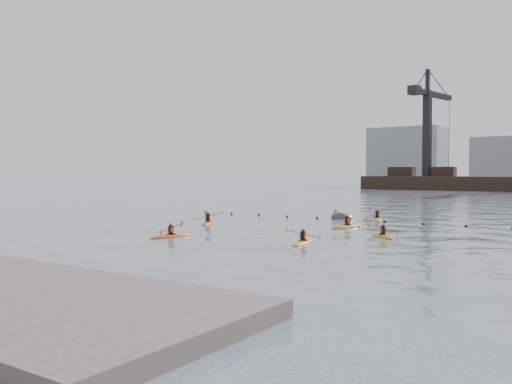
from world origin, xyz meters
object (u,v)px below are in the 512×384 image
(kayaker_5, at_px, (377,219))
(kayaker_2, at_px, (208,222))
(kayaker_4, at_px, (383,235))
(mooring_buoy, at_px, (343,219))
(kayaker_0, at_px, (171,235))
(kayaker_3, at_px, (347,226))
(kayaker_1, at_px, (303,242))

(kayaker_5, bearing_deg, kayaker_2, -160.32)
(kayaker_2, xyz_separation_m, kayaker_4, (13.95, -0.62, -0.01))
(kayaker_4, height_order, mooring_buoy, kayaker_4)
(kayaker_0, bearing_deg, kayaker_3, 67.93)
(kayaker_0, relative_size, kayaker_3, 0.91)
(kayaker_3, relative_size, kayaker_4, 1.35)
(kayaker_1, height_order, kayaker_4, kayaker_4)
(kayaker_1, height_order, kayaker_2, kayaker_2)
(kayaker_1, height_order, kayaker_5, kayaker_5)
(kayaker_1, distance_m, kayaker_4, 5.85)
(kayaker_1, bearing_deg, kayaker_3, 88.54)
(kayaker_2, bearing_deg, kayaker_5, 16.47)
(kayaker_1, relative_size, mooring_buoy, 1.49)
(kayaker_0, distance_m, kayaker_3, 12.81)
(kayaker_5, relative_size, mooring_buoy, 1.54)
(kayaker_2, distance_m, kayaker_4, 13.96)
(kayaker_5, distance_m, mooring_buoy, 2.91)
(kayaker_1, xyz_separation_m, kayaker_4, (2.49, 5.29, -0.00))
(kayaker_2, height_order, kayaker_4, kayaker_2)
(kayaker_3, bearing_deg, mooring_buoy, 130.22)
(kayaker_0, xyz_separation_m, kayaker_3, (6.34, 11.13, 0.01))
(kayaker_4, relative_size, mooring_buoy, 1.24)
(kayaker_4, distance_m, kayaker_5, 11.83)
(kayaker_5, bearing_deg, kayaker_4, -94.97)
(kayaker_4, xyz_separation_m, kayaker_5, (-4.65, 10.87, 0.01))
(kayaker_3, height_order, kayaker_5, kayaker_3)
(kayaker_2, height_order, kayaker_5, kayaker_5)
(kayaker_2, height_order, kayaker_3, kayaker_3)
(kayaker_2, bearing_deg, mooring_buoy, 25.83)
(kayaker_1, bearing_deg, kayaker_4, 53.24)
(kayaker_0, height_order, kayaker_4, kayaker_0)
(kayaker_1, xyz_separation_m, mooring_buoy, (-5.05, 15.84, -0.09))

